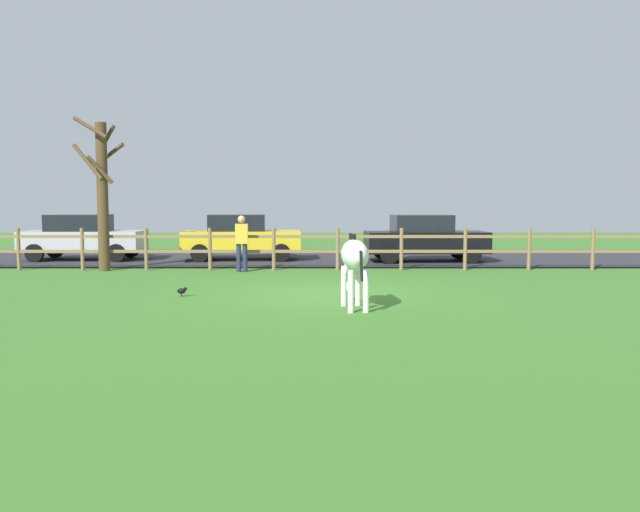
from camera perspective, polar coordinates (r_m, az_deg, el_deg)
ground_plane at (r=14.16m, az=0.42°, el=-3.38°), size 60.00×60.00×0.00m
parking_asphalt at (r=23.40m, az=0.21°, el=-0.13°), size 28.00×7.40×0.05m
paddock_fence at (r=19.07m, az=-1.39°, el=0.87°), size 21.00×0.11×1.26m
bare_tree at (r=19.93m, az=-18.89°, el=5.48°), size 1.39×1.41×4.47m
zebra at (r=12.11m, az=2.92°, el=-0.34°), size 0.63×1.93×1.41m
crow_on_grass at (r=14.04m, az=-12.26°, el=-3.03°), size 0.21×0.10×0.20m
parked_car_black at (r=21.76m, az=9.16°, el=1.61°), size 4.07×2.03×1.56m
parked_car_yellow at (r=22.29m, az=-7.15°, el=1.71°), size 4.11×2.10×1.56m
parked_car_silver at (r=23.53m, az=-20.40°, el=1.60°), size 4.02×1.93×1.56m
visitor_near_fence at (r=18.78m, az=-7.07°, el=1.35°), size 0.37×0.24×1.64m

